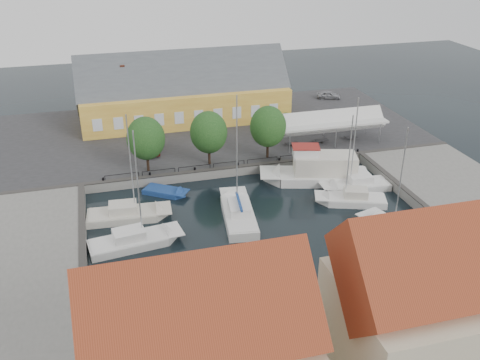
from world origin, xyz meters
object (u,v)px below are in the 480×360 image
Objects in this scene: east_boat_a at (356,187)px; launch_sw at (133,319)px; center_sailboat at (238,215)px; west_boat_b at (127,216)px; launch_nw at (165,193)px; east_boat_b at (352,201)px; west_boat_c at (134,243)px; car_silver at (329,95)px; warehouse at (179,95)px; tent_canopy at (331,122)px; car_red at (148,146)px; trawler at (319,173)px; east_boat_c at (400,236)px.

east_boat_a is 2.05× the size of launch_sw.
center_sailboat is 10.89m from west_boat_b.
center_sailboat is 9.43m from launch_nw.
west_boat_c is (-22.44, -2.06, -0.00)m from east_boat_b.
east_boat_a is (-8.89, -27.78, -1.36)m from car_silver.
warehouse is at bearing 118.68° from car_silver.
tent_canopy is 22.65m from car_red.
car_red is 0.40× the size of west_boat_c.
center_sailboat is at bearing -15.39° from west_boat_b.
car_red is 0.41× the size of west_boat_b.
warehouse reaches higher than east_boat_b.
trawler is 17.08m from launch_nw.
center_sailboat is 16.60m from launch_sw.
west_boat_b reaches higher than trawler.
east_boat_b is (-1.88, -2.81, -0.00)m from east_boat_a.
launch_sw is at bearing -104.50° from warehouse.
trawler is at bearing 175.84° from car_silver.
car_red is 0.36× the size of center_sailboat.
east_boat_c is at bearing -36.74° from launch_nw.
car_silver is at bearing 72.25° from east_boat_a.
tent_canopy is 1.09× the size of center_sailboat.
east_boat_a is at bearing 11.31° from west_boat_c.
car_silver is 0.72× the size of launch_nw.
warehouse is 25.16m from trawler.
launch_nw is at bearing 167.69° from east_boat_a.
launch_sw is at bearing -152.70° from east_boat_b.
tent_canopy is 21.59m from east_boat_c.
west_boat_b reaches higher than launch_sw.
east_boat_b is at bearing 99.49° from east_boat_c.
east_boat_b reaches higher than car_red.
car_red is 20.72m from trawler.
center_sailboat reaches higher than car_red.
car_silver is 0.33× the size of east_boat_a.
car_red is at bearing 74.81° from west_boat_b.
west_boat_c is at bearing 84.54° from launch_sw.
tent_canopy reaches higher than launch_sw.
trawler is 2.49× the size of launch_nw.
east_boat_a is at bearing 86.36° from east_boat_c.
car_silver is at bearing 44.50° from west_boat_c.
launch_nw is (-20.18, 4.40, -0.17)m from east_boat_a.
launch_sw is at bearing -109.14° from car_red.
center_sailboat is 1.15× the size of east_boat_c.
center_sailboat reaches higher than launch_nw.
warehouse is 24.23m from car_silver.
west_boat_b is at bearing -111.04° from warehouse.
warehouse reaches higher than car_silver.
west_boat_b is at bearing -157.44° from tent_canopy.
west_boat_b is (-24.50, 0.18, -0.00)m from east_boat_a.
west_boat_c is (-10.32, -2.15, -0.10)m from center_sailboat.
center_sailboat is (6.80, -16.50, -1.40)m from car_red.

